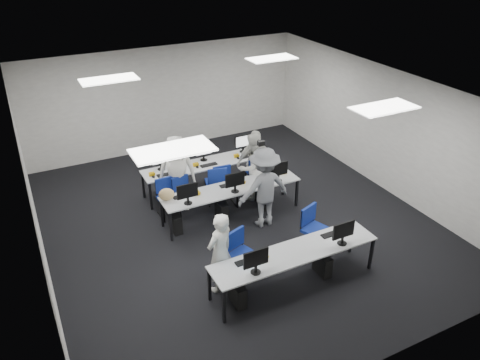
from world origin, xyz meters
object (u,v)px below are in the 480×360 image
chair_5 (177,196)px  chair_7 (257,179)px  chair_2 (169,205)px  student_0 (220,253)px  chair_6 (216,190)px  student_2 (177,173)px  desk_front (295,254)px  chair_3 (225,194)px  chair_1 (315,238)px  photographer (264,188)px  chair_4 (259,185)px  desk_mid (231,190)px  chair_0 (242,263)px  student_3 (254,162)px  student_1 (252,167)px

chair_5 → chair_7: (2.07, -0.10, -0.00)m
chair_2 → student_0: (0.03, -2.76, 0.52)m
chair_6 → student_2: (-0.89, 0.18, 0.58)m
desk_front → chair_3: (0.08, 3.11, -0.38)m
chair_1 → photographer: 1.53m
student_0 → chair_1: bearing=162.9°
desk_front → chair_4: 3.29m
desk_mid → chair_3: size_ratio=3.41×
desk_front → student_0: 1.35m
chair_5 → photographer: size_ratio=0.48×
desk_mid → chair_1: bearing=-64.1°
chair_0 → chair_3: size_ratio=1.01×
student_2 → student_3: size_ratio=1.10×
chair_4 → chair_3: bearing=-175.3°
chair_4 → chair_5: size_ratio=1.03×
student_2 → photographer: bearing=-28.9°
student_3 → photographer: 1.48m
chair_0 → chair_1: size_ratio=0.98×
desk_mid → chair_1: chair_1 is taller
desk_mid → student_1: student_1 is taller
chair_6 → student_1: bearing=-1.4°
chair_0 → chair_2: size_ratio=1.06×
chair_7 → student_0: 3.83m
chair_7 → chair_1: bearing=-93.4°
student_0 → student_3: student_3 is taller
chair_5 → chair_6: bearing=-19.0°
chair_0 → student_3: 3.31m
chair_7 → photographer: size_ratio=0.48×
chair_0 → student_2: (-0.18, 2.93, 0.59)m
chair_5 → student_2: student_2 is taller
chair_3 → chair_0: bearing=-103.9°
desk_front → student_0: size_ratio=2.01×
desk_front → chair_1: (0.94, 0.67, -0.38)m
chair_7 → desk_front: bearing=-107.5°
photographer → chair_7: bearing=-113.2°
chair_2 → chair_4: 2.28m
chair_2 → chair_7: (2.40, 0.20, -0.00)m
chair_0 → chair_1: (1.68, 0.05, 0.01)m
chair_4 → chair_1: bearing=-86.6°
chair_2 → student_2: bearing=37.6°
chair_3 → chair_2: bearing=178.1°
chair_7 → chair_0: bearing=-122.8°
chair_2 → student_2: student_2 is taller
chair_7 → student_2: student_2 is taller
chair_3 → photographer: photographer is taller
chair_5 → chair_3: bearing=-30.3°
student_0 → student_3: bearing=-149.6°
student_3 → chair_2: bearing=-178.6°
chair_2 → student_0: student_0 is taller
chair_6 → student_1: 1.02m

